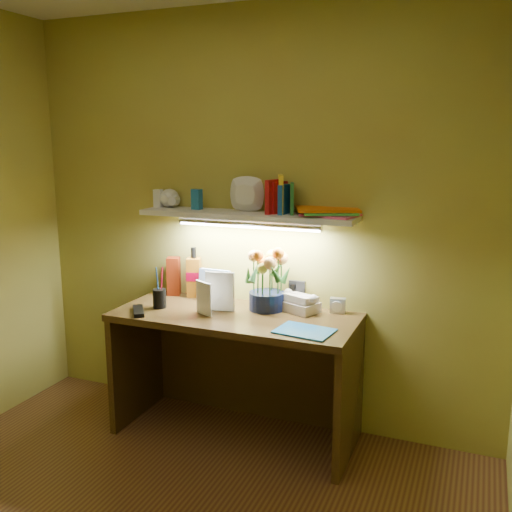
{
  "coord_description": "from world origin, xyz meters",
  "views": [
    {
      "loc": [
        1.29,
        -1.66,
        1.73
      ],
      "look_at": [
        0.07,
        1.35,
        1.07
      ],
      "focal_mm": 40.0,
      "sensor_mm": 36.0,
      "label": 1
    }
  ],
  "objects_px": {
    "desk_clock": "(338,305)",
    "flower_bouquet": "(267,279)",
    "telephone": "(300,302)",
    "desk": "(235,375)",
    "whisky_bottle": "(194,272)"
  },
  "relations": [
    {
      "from": "desk",
      "to": "desk_clock",
      "type": "bearing_deg",
      "value": 23.98
    },
    {
      "from": "flower_bouquet",
      "to": "telephone",
      "type": "xyz_separation_m",
      "value": [
        0.2,
        0.03,
        -0.12
      ]
    },
    {
      "from": "desk",
      "to": "flower_bouquet",
      "type": "bearing_deg",
      "value": 48.01
    },
    {
      "from": "telephone",
      "to": "desk_clock",
      "type": "distance_m",
      "value": 0.22
    },
    {
      "from": "flower_bouquet",
      "to": "whisky_bottle",
      "type": "bearing_deg",
      "value": 169.89
    },
    {
      "from": "desk_clock",
      "to": "whisky_bottle",
      "type": "relative_size",
      "value": 0.28
    },
    {
      "from": "flower_bouquet",
      "to": "whisky_bottle",
      "type": "height_order",
      "value": "flower_bouquet"
    },
    {
      "from": "telephone",
      "to": "desk_clock",
      "type": "xyz_separation_m",
      "value": [
        0.21,
        0.06,
        -0.02
      ]
    },
    {
      "from": "desk_clock",
      "to": "whisky_bottle",
      "type": "xyz_separation_m",
      "value": [
        -0.93,
        0.01,
        0.11
      ]
    },
    {
      "from": "whisky_bottle",
      "to": "telephone",
      "type": "bearing_deg",
      "value": -4.89
    },
    {
      "from": "flower_bouquet",
      "to": "telephone",
      "type": "height_order",
      "value": "flower_bouquet"
    },
    {
      "from": "flower_bouquet",
      "to": "telephone",
      "type": "relative_size",
      "value": 1.84
    },
    {
      "from": "desk",
      "to": "flower_bouquet",
      "type": "height_order",
      "value": "flower_bouquet"
    },
    {
      "from": "desk",
      "to": "telephone",
      "type": "xyz_separation_m",
      "value": [
        0.33,
        0.19,
        0.43
      ]
    },
    {
      "from": "desk_clock",
      "to": "flower_bouquet",
      "type": "bearing_deg",
      "value": -175.14
    }
  ]
}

